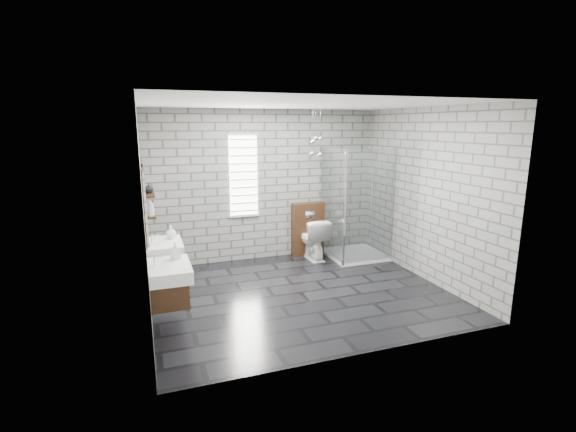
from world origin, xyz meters
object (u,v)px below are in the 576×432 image
vanity_right (162,249)px  shower_enclosure (354,232)px  toilet (313,238)px  vanity_left (166,273)px  cistern_panel (308,229)px

vanity_right → shower_enclosure: shower_enclosure is taller
shower_enclosure → toilet: size_ratio=2.69×
vanity_left → toilet: size_ratio=2.08×
cistern_panel → vanity_left: bearing=-139.3°
cistern_panel → shower_enclosure: shower_enclosure is taller
vanity_left → cistern_panel: size_ratio=1.57×
shower_enclosure → toilet: shower_enclosure is taller
vanity_left → vanity_right: size_ratio=1.00×
cistern_panel → vanity_right: bearing=-154.2°
vanity_right → shower_enclosure: (3.41, 0.79, -0.25)m
vanity_right → toilet: 2.93m
shower_enclosure → vanity_right: bearing=-166.9°
vanity_right → shower_enclosure: 3.51m
vanity_left → shower_enclosure: (3.41, 1.81, -0.25)m
vanity_right → toilet: size_ratio=2.08×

